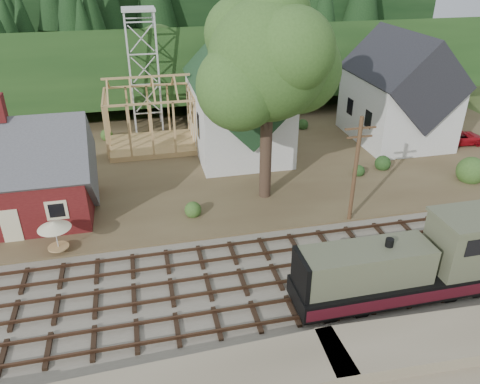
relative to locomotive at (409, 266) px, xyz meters
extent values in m
plane|color=#384C1E|center=(-6.57, 3.00, -2.11)|extent=(140.00, 140.00, 0.00)
cube|color=#726B5B|center=(-6.57, 3.00, -2.03)|extent=(64.00, 11.00, 0.16)
cube|color=brown|center=(-6.57, 21.00, -1.96)|extent=(64.00, 26.00, 0.30)
cube|color=#1E3F19|center=(-6.57, 45.00, -2.11)|extent=(70.00, 28.96, 12.74)
cube|color=black|center=(-6.57, 61.00, -2.11)|extent=(80.00, 20.00, 12.00)
cube|color=#511214|center=(-22.57, 14.00, 0.09)|extent=(10.00, 7.00, 3.80)
cube|color=#4C4C51|center=(-22.57, 14.00, 1.99)|extent=(10.80, 7.41, 7.41)
cube|color=beige|center=(-22.57, 10.48, -0.61)|extent=(1.20, 0.06, 2.40)
cube|color=silver|center=(-4.57, 23.00, 1.39)|extent=(8.00, 12.00, 6.40)
cube|color=#17341A|center=(-4.57, 23.00, 4.59)|extent=(8.40, 12.96, 8.40)
cube|color=silver|center=(-4.57, 17.00, 6.59)|extent=(2.40, 2.40, 4.00)
cone|color=#17341A|center=(-4.57, 17.00, 9.89)|extent=(5.37, 5.37, 2.60)
cube|color=silver|center=(11.43, 22.00, 1.39)|extent=(8.00, 10.00, 6.40)
cube|color=black|center=(11.43, 22.00, 4.59)|extent=(8.40, 10.80, 8.40)
cube|color=tan|center=(-12.57, 25.00, -1.56)|extent=(8.00, 6.00, 0.50)
cube|color=tan|center=(-12.57, 25.00, 5.09)|extent=(8.00, 0.18, 0.18)
cube|color=silver|center=(-13.97, 29.60, 4.19)|extent=(0.18, 0.18, 12.00)
cube|color=silver|center=(-11.17, 29.60, 4.19)|extent=(0.18, 0.18, 12.00)
cube|color=silver|center=(-13.97, 32.40, 4.19)|extent=(0.18, 0.18, 12.00)
cube|color=silver|center=(-11.17, 32.40, 4.19)|extent=(0.18, 0.18, 12.00)
cube|color=silver|center=(-12.57, 31.00, 10.19)|extent=(3.20, 3.20, 0.25)
cylinder|color=#38281E|center=(-4.57, 13.00, 2.19)|extent=(0.90, 0.90, 8.00)
sphere|color=#375B22|center=(-4.57, 13.00, 8.69)|extent=(8.40, 8.40, 8.40)
sphere|color=#375B22|center=(-2.07, 14.00, 7.69)|extent=(6.40, 6.40, 6.40)
sphere|color=#375B22|center=(-6.77, 12.20, 7.19)|extent=(6.00, 6.00, 6.00)
cylinder|color=#4C331E|center=(0.43, 8.20, 1.89)|extent=(0.28, 0.28, 8.00)
cube|color=#4C331E|center=(0.43, 8.20, 5.09)|extent=(2.20, 0.12, 0.12)
cube|color=#4C331E|center=(0.43, 8.20, 4.49)|extent=(1.80, 0.12, 0.12)
cube|color=black|center=(-0.46, 0.00, -1.78)|extent=(11.91, 2.48, 0.35)
cube|color=black|center=(-0.46, 0.00, -1.06)|extent=(11.91, 2.88, 1.09)
cube|color=#5A5A42|center=(-2.64, 0.00, 0.53)|extent=(7.15, 2.28, 2.08)
cube|color=#5A5A42|center=(3.31, 0.00, 1.08)|extent=(3.57, 2.78, 3.18)
cube|color=#5A5A42|center=(3.31, 0.00, 2.71)|extent=(3.77, 2.98, 0.20)
cube|color=#440E17|center=(-0.46, -1.46, -1.06)|extent=(11.91, 0.04, 0.69)
cube|color=#440E17|center=(-0.46, 1.46, -1.06)|extent=(11.91, 0.04, 0.69)
cylinder|color=black|center=(-1.45, 0.00, 1.67)|extent=(0.44, 0.44, 0.69)
imported|color=#60B0CD|center=(-20.56, 12.83, -1.22)|extent=(1.90, 3.65, 1.19)
imported|color=#AC0D16|center=(17.26, 19.10, -1.15)|extent=(4.91, 2.57, 1.32)
cylinder|color=silver|center=(-19.52, 8.50, -0.79)|extent=(0.09, 0.09, 2.05)
cylinder|color=tan|center=(-19.52, 8.50, -1.39)|extent=(1.31, 1.31, 0.07)
cone|color=beige|center=(-19.52, 8.50, 0.24)|extent=(2.05, 2.05, 0.47)
camera|label=1|loc=(-13.74, -18.23, 15.69)|focal=35.00mm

